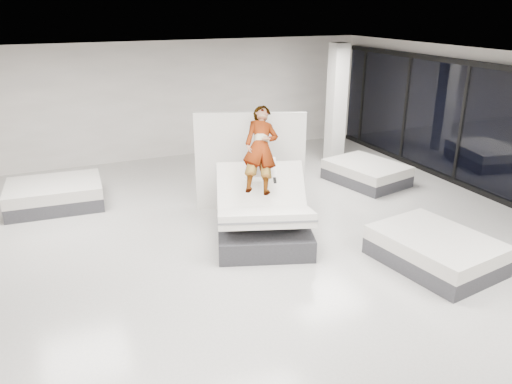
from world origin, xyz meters
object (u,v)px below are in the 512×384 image
hero_bed (262,217)px  person (261,163)px  flat_bed_right_near (435,250)px  column (336,106)px  flat_bed_left_far (55,194)px  flat_bed_right_far (366,173)px  remote (275,180)px  divider_panel (250,162)px

hero_bed → person: size_ratio=1.47×
person → flat_bed_right_near: person is taller
person → column: size_ratio=0.55×
person → flat_bed_left_far: bearing=159.7°
flat_bed_right_far → remote: bearing=-150.7°
flat_bed_right_near → column: column is taller
column → flat_bed_right_near: bearing=-104.5°
divider_panel → flat_bed_right_near: 4.06m
divider_panel → column: size_ratio=0.71×
flat_bed_left_far → remote: bearing=-42.0°
column → hero_bed: bearing=-136.9°
person → remote: 0.47m
hero_bed → flat_bed_right_far: 4.03m
flat_bed_right_far → flat_bed_left_far: size_ratio=1.02×
divider_panel → flat_bed_right_far: (3.23, 0.38, -0.79)m
flat_bed_right_far → flat_bed_left_far: (-7.06, 1.40, 0.02)m
remote → column: bearing=64.3°
person → column: (3.55, 3.11, 0.23)m
person → flat_bed_right_near: (2.13, -2.39, -1.10)m
remote → flat_bed_left_far: size_ratio=0.07×
divider_panel → column: column is taller
person → flat_bed_left_far: 4.73m
divider_panel → person: bearing=-80.5°
hero_bed → column: 5.14m
person → flat_bed_right_far: bearing=42.1°
column → divider_panel: bearing=-148.9°
flat_bed_right_near → column: 5.84m
flat_bed_right_near → column: size_ratio=0.66×
column → remote: bearing=-134.5°
remote → flat_bed_right_near: remote is taller
person → flat_bed_left_far: person is taller
hero_bed → divider_panel: 1.60m
remote → divider_panel: 1.54m
remote → flat_bed_right_far: size_ratio=0.07×
remote → flat_bed_right_near: (2.03, -1.99, -0.88)m
hero_bed → flat_bed_right_far: (3.60, 1.81, -0.18)m
flat_bed_right_near → flat_bed_right_far: bearing=70.7°
remote → divider_panel: bearing=102.8°
remote → flat_bed_left_far: remote is taller
flat_bed_right_far → flat_bed_right_near: bearing=-109.3°
person → remote: (0.10, -0.40, -0.22)m
flat_bed_right_near → column: (1.42, 5.50, 1.34)m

